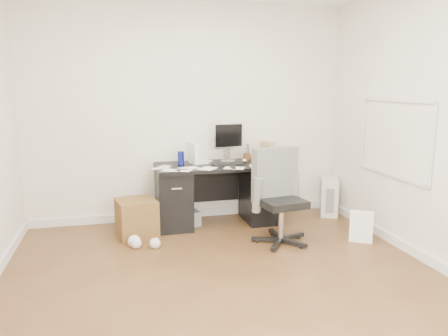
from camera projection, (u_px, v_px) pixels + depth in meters
The scene contains 18 objects.
ground at pixel (227, 283), 3.83m from camera, with size 4.00×4.00×0.00m, color #462816.
room_shell at pixel (230, 91), 3.55m from camera, with size 4.02×4.02×2.71m.
desk at pixel (218, 192), 5.40m from camera, with size 1.50×0.70×0.75m.
loose_papers at pixel (202, 166), 5.23m from camera, with size 1.10×0.60×0.00m, color silver, non-canonical shape.
lcd_monitor at pixel (228, 142), 5.44m from camera, with size 0.40×0.23×0.51m, color silver, non-canonical shape.
keyboard at pixel (228, 164), 5.26m from camera, with size 0.38×0.13×0.02m, color black.
computer_mouse at pixel (244, 161), 5.38m from camera, with size 0.06×0.06×0.06m, color silver.
travel_mug at pixel (181, 159), 5.21m from camera, with size 0.08×0.08×0.18m, color navy.
white_binder at pixel (193, 153), 5.35m from camera, with size 0.10×0.23×0.26m, color silver.
magazine_file at pixel (268, 151), 5.60m from camera, with size 0.10×0.21×0.24m, color #9B7F4B.
pen_cup at pixel (247, 152), 5.60m from camera, with size 0.09×0.09×0.21m, color #502817, non-canonical shape.
yellow_book at pixel (268, 163), 5.29m from camera, with size 0.18×0.23×0.04m, color yellow.
paper_remote at pixel (234, 167), 5.09m from camera, with size 0.23×0.19×0.02m, color silver, non-canonical shape.
office_chair at pixel (282, 197), 4.70m from camera, with size 0.58×0.58×1.03m, color #585B58, non-canonical shape.
pc_tower at pixel (329, 196), 5.84m from camera, with size 0.21×0.48×0.48m, color beige.
shopping_bag at pixel (361, 227), 4.81m from camera, with size 0.25×0.18×0.34m, color white.
wicker_basket at pixel (137, 218), 4.99m from camera, with size 0.42×0.42×0.42m, color #442714.
desk_printer at pixel (185, 218), 5.36m from camera, with size 0.31×0.26×0.18m, color slate.
Camera 1 is at (-0.88, -3.46, 1.72)m, focal length 35.00 mm.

